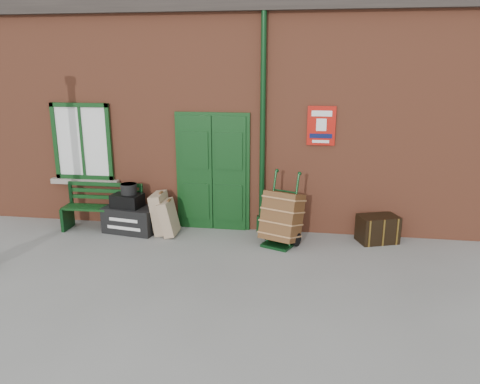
% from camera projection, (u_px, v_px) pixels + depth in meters
% --- Properties ---
extents(ground, '(80.00, 80.00, 0.00)m').
position_uv_depth(ground, '(213.00, 259.00, 7.77)').
color(ground, gray).
rests_on(ground, ground).
extents(station_building, '(10.30, 4.30, 4.36)m').
position_uv_depth(station_building, '(244.00, 108.00, 10.51)').
color(station_building, brown).
rests_on(station_building, ground).
extents(bench, '(1.52, 0.50, 0.94)m').
position_uv_depth(bench, '(103.00, 206.00, 9.02)').
color(bench, '#0F3713').
rests_on(bench, ground).
extents(houdini_trunk, '(1.06, 0.69, 0.50)m').
position_uv_depth(houdini_trunk, '(131.00, 219.00, 8.95)').
color(houdini_trunk, black).
rests_on(houdini_trunk, ground).
extents(strongbox, '(0.60, 0.48, 0.25)m').
position_uv_depth(strongbox, '(127.00, 201.00, 8.86)').
color(strongbox, black).
rests_on(strongbox, houdini_trunk).
extents(hatbox, '(0.34, 0.34, 0.20)m').
position_uv_depth(hatbox, '(129.00, 189.00, 8.82)').
color(hatbox, black).
rests_on(hatbox, strongbox).
extents(suitcase_back, '(0.33, 0.55, 0.78)m').
position_uv_depth(suitcase_back, '(161.00, 213.00, 8.86)').
color(suitcase_back, tan).
rests_on(suitcase_back, ground).
extents(suitcase_front, '(0.34, 0.49, 0.68)m').
position_uv_depth(suitcase_front, '(169.00, 218.00, 8.75)').
color(suitcase_front, tan).
rests_on(suitcase_front, ground).
extents(porter_trolley, '(0.83, 0.85, 1.28)m').
position_uv_depth(porter_trolley, '(282.00, 217.00, 8.27)').
color(porter_trolley, black).
rests_on(porter_trolley, ground).
extents(dark_trunk, '(0.79, 0.65, 0.49)m').
position_uv_depth(dark_trunk, '(378.00, 229.00, 8.44)').
color(dark_trunk, black).
rests_on(dark_trunk, ground).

